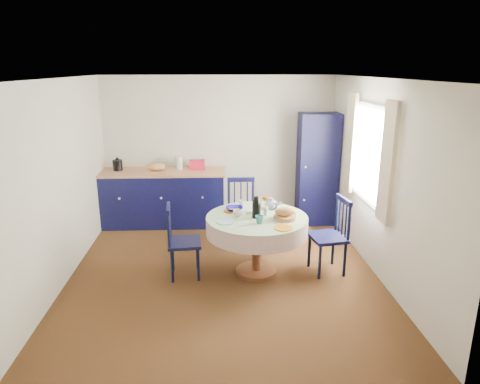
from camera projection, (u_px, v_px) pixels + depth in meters
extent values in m
plane|color=black|center=(224.00, 272.00, 5.69)|extent=(4.50, 4.50, 0.00)
plane|color=white|center=(221.00, 78.00, 4.99)|extent=(4.50, 4.50, 0.00)
cube|color=silver|center=(220.00, 149.00, 7.50)|extent=(4.00, 0.02, 2.50)
cube|color=silver|center=(59.00, 184.00, 5.22)|extent=(0.02, 4.50, 2.50)
cube|color=silver|center=(379.00, 179.00, 5.46)|extent=(0.02, 4.50, 2.50)
plane|color=white|center=(372.00, 155.00, 5.68)|extent=(0.00, 1.20, 1.20)
cube|color=white|center=(387.00, 163.00, 4.99)|extent=(0.05, 0.34, 1.45)
cube|color=white|center=(350.00, 143.00, 6.33)|extent=(0.05, 0.34, 1.45)
cube|color=black|center=(164.00, 199.00, 7.33)|extent=(2.07, 0.66, 0.90)
cube|color=#B47552|center=(162.00, 172.00, 7.19)|extent=(2.13, 0.70, 0.04)
cube|color=maroon|center=(197.00, 165.00, 7.28)|extent=(0.26, 0.15, 0.16)
cube|color=#B47552|center=(156.00, 171.00, 7.14)|extent=(0.34, 0.25, 0.02)
ellipsoid|color=#BA8748|center=(156.00, 167.00, 7.12)|extent=(0.31, 0.20, 0.13)
cylinder|color=silver|center=(179.00, 163.00, 7.28)|extent=(0.12, 0.12, 0.22)
cube|color=black|center=(317.00, 169.00, 7.30)|extent=(0.68, 0.49, 1.90)
cylinder|color=white|center=(306.00, 167.00, 7.02)|extent=(0.04, 0.02, 0.04)
cylinder|color=white|center=(305.00, 200.00, 7.18)|extent=(0.04, 0.02, 0.04)
cylinder|color=brown|center=(256.00, 271.00, 5.68)|extent=(0.54, 0.54, 0.05)
cylinder|color=brown|center=(257.00, 246.00, 5.57)|extent=(0.11, 0.11, 0.72)
cylinder|color=brown|center=(257.00, 219.00, 5.47)|extent=(1.24, 1.24, 0.03)
cylinder|color=white|center=(257.00, 226.00, 5.49)|extent=(1.30, 1.30, 0.22)
cylinder|color=beige|center=(257.00, 217.00, 5.46)|extent=(1.30, 1.30, 0.01)
cylinder|color=#91B9CC|center=(225.00, 222.00, 5.26)|extent=(0.22, 0.22, 0.01)
cylinder|color=#BF6D14|center=(283.00, 228.00, 5.06)|extent=(0.22, 0.22, 0.01)
cylinder|color=navy|center=(287.00, 214.00, 5.54)|extent=(0.22, 0.22, 0.01)
cylinder|color=#87A165|center=(264.00, 205.00, 5.90)|extent=(0.22, 0.22, 0.01)
cylinder|color=#BF6D14|center=(232.00, 211.00, 5.66)|extent=(0.22, 0.22, 0.01)
cylinder|color=#92603A|center=(285.00, 217.00, 5.36)|extent=(0.28, 0.28, 0.05)
ellipsoid|color=#BA8748|center=(285.00, 211.00, 5.34)|extent=(0.26, 0.16, 0.11)
cube|color=silver|center=(250.00, 212.00, 5.56)|extent=(0.10, 0.07, 0.04)
cylinder|color=black|center=(198.00, 265.00, 5.41)|extent=(0.04, 0.04, 0.44)
cylinder|color=black|center=(197.00, 253.00, 5.74)|extent=(0.04, 0.04, 0.44)
cylinder|color=black|center=(172.00, 266.00, 5.37)|extent=(0.04, 0.04, 0.44)
cylinder|color=black|center=(173.00, 255.00, 5.70)|extent=(0.04, 0.04, 0.44)
cube|color=black|center=(184.00, 242.00, 5.49)|extent=(0.44, 0.46, 0.04)
cylinder|color=black|center=(169.00, 230.00, 5.23)|extent=(0.04, 0.04, 0.49)
cylinder|color=black|center=(169.00, 220.00, 5.56)|extent=(0.04, 0.04, 0.49)
cube|color=black|center=(168.00, 208.00, 5.33)|extent=(0.07, 0.39, 0.06)
cylinder|color=black|center=(169.00, 229.00, 5.31)|extent=(0.02, 0.02, 0.41)
cylinder|color=black|center=(169.00, 227.00, 5.40)|extent=(0.02, 0.02, 0.41)
cylinder|color=black|center=(169.00, 224.00, 5.49)|extent=(0.02, 0.02, 0.41)
cylinder|color=black|center=(229.00, 235.00, 6.32)|extent=(0.04, 0.04, 0.47)
cylinder|color=black|center=(254.00, 235.00, 6.33)|extent=(0.04, 0.04, 0.47)
cylinder|color=black|center=(229.00, 227.00, 6.65)|extent=(0.04, 0.04, 0.47)
cylinder|color=black|center=(253.00, 227.00, 6.66)|extent=(0.04, 0.04, 0.47)
cube|color=black|center=(241.00, 215.00, 6.42)|extent=(0.47, 0.45, 0.04)
cylinder|color=black|center=(229.00, 195.00, 6.53)|extent=(0.04, 0.04, 0.52)
cylinder|color=black|center=(253.00, 195.00, 6.54)|extent=(0.04, 0.04, 0.52)
cube|color=black|center=(241.00, 180.00, 6.47)|extent=(0.41, 0.05, 0.07)
cylinder|color=black|center=(235.00, 196.00, 6.54)|extent=(0.02, 0.02, 0.43)
cylinder|color=black|center=(241.00, 196.00, 6.54)|extent=(0.02, 0.02, 0.43)
cylinder|color=black|center=(247.00, 196.00, 6.54)|extent=(0.02, 0.02, 0.43)
cylinder|color=black|center=(309.00, 251.00, 5.80)|extent=(0.04, 0.04, 0.47)
cylinder|color=black|center=(320.00, 262.00, 5.45)|extent=(0.04, 0.04, 0.47)
cylinder|color=black|center=(333.00, 248.00, 5.87)|extent=(0.04, 0.04, 0.47)
cylinder|color=black|center=(345.00, 260.00, 5.52)|extent=(0.04, 0.04, 0.47)
cube|color=black|center=(328.00, 237.00, 5.59)|extent=(0.50, 0.51, 0.04)
cylinder|color=black|center=(337.00, 213.00, 5.73)|extent=(0.04, 0.04, 0.52)
cylinder|color=black|center=(349.00, 222.00, 5.38)|extent=(0.04, 0.04, 0.52)
cube|color=black|center=(344.00, 200.00, 5.49)|extent=(0.11, 0.41, 0.06)
cylinder|color=black|center=(339.00, 217.00, 5.65)|extent=(0.02, 0.02, 0.43)
cylinder|color=black|center=(343.00, 219.00, 5.56)|extent=(0.02, 0.02, 0.43)
cylinder|color=black|center=(346.00, 222.00, 5.47)|extent=(0.02, 0.02, 0.43)
imported|color=silver|center=(237.00, 213.00, 5.45)|extent=(0.12, 0.12, 0.09)
imported|color=#2B7672|center=(259.00, 220.00, 5.22)|extent=(0.10, 0.10, 0.10)
imported|color=black|center=(273.00, 205.00, 5.73)|extent=(0.13, 0.13, 0.10)
imported|color=silver|center=(242.00, 204.00, 5.83)|extent=(0.10, 0.10, 0.09)
imported|color=#0E0B73|center=(234.00, 209.00, 5.67)|extent=(0.23, 0.23, 0.06)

